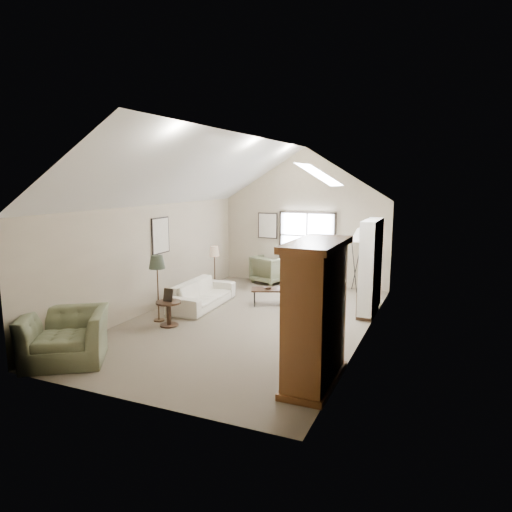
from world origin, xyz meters
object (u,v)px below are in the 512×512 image
at_px(side_table, 169,314).
at_px(armoire, 316,314).
at_px(coffee_table, 268,297).
at_px(armchair_near, 65,337).
at_px(sofa, 202,294).
at_px(armchair_far, 270,269).
at_px(side_chair, 306,271).

bearing_deg(side_table, armoire, -21.73).
bearing_deg(armoire, coffee_table, 121.04).
height_order(armoire, armchair_near, armoire).
bearing_deg(sofa, armchair_far, -12.78).
xyz_separation_m(armoire, coffee_table, (-2.27, 3.77, -0.89)).
height_order(side_table, side_chair, side_chair).
xyz_separation_m(armoire, armchair_near, (-4.17, -0.86, -0.66)).
bearing_deg(sofa, armchair_near, 171.22).
xyz_separation_m(armchair_near, side_chair, (2.17, 6.96, 0.02)).
height_order(armoire, sofa, armoire).
xyz_separation_m(armchair_far, side_chair, (1.15, 0.00, 0.05)).
height_order(coffee_table, side_table, side_table).
relative_size(sofa, side_table, 3.99).
xyz_separation_m(armoire, armchair_far, (-3.15, 6.10, -0.69)).
relative_size(armchair_far, coffee_table, 1.11).
bearing_deg(sofa, armoire, -131.50).
bearing_deg(armchair_near, side_table, 42.56).
bearing_deg(armchair_far, side_table, 103.15).
relative_size(armoire, side_chair, 2.39).
relative_size(sofa, coffee_table, 2.61).
height_order(sofa, armchair_near, armchair_near).
bearing_deg(armoire, side_chair, 108.15).
height_order(armoire, side_table, armoire).
xyz_separation_m(armoire, side_chair, (-2.00, 6.10, -0.64)).
bearing_deg(armchair_far, side_chair, -161.09).
distance_m(armoire, coffee_table, 4.49).
height_order(sofa, side_chair, side_chair).
xyz_separation_m(sofa, side_table, (0.10, -1.60, -0.04)).
xyz_separation_m(sofa, coffee_table, (1.45, 0.73, -0.10)).
bearing_deg(armchair_near, armchair_far, 47.63).
xyz_separation_m(armchair_near, coffee_table, (1.90, 4.63, -0.23)).
bearing_deg(armchair_far, coffee_table, 129.65).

